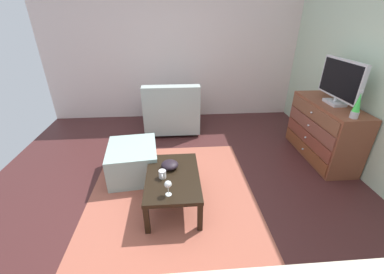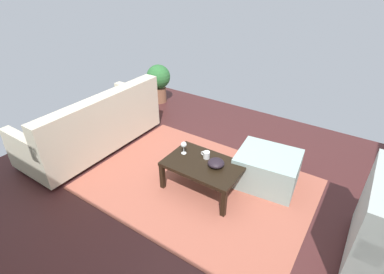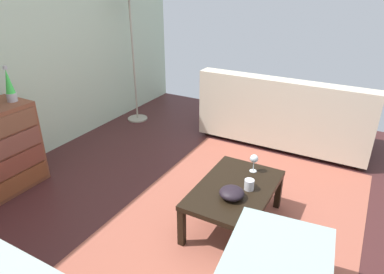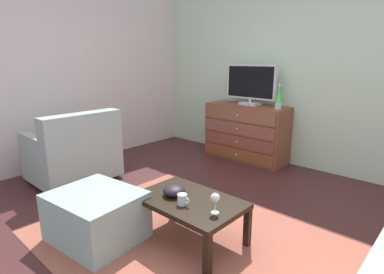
% 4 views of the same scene
% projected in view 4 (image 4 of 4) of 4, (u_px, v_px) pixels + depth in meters
% --- Properties ---
extents(ground_plane, '(5.59, 5.03, 0.05)m').
position_uv_depth(ground_plane, '(193.00, 228.00, 2.81)').
color(ground_plane, '#411F1E').
extents(wall_accent_rear, '(5.59, 0.12, 2.68)m').
position_uv_depth(wall_accent_rear, '(308.00, 69.00, 4.10)').
color(wall_accent_rear, beige).
rests_on(wall_accent_rear, ground_plane).
extents(wall_plain_left, '(0.12, 5.03, 2.68)m').
position_uv_depth(wall_plain_left, '(52.00, 69.00, 4.14)').
color(wall_plain_left, beige).
rests_on(wall_plain_left, ground_plane).
extents(area_rug, '(2.60, 1.90, 0.01)m').
position_uv_depth(area_rug, '(195.00, 243.00, 2.53)').
color(area_rug, '#9F5442').
rests_on(area_rug, ground_plane).
extents(dresser, '(1.21, 0.49, 0.82)m').
position_uv_depth(dresser, '(246.00, 132.00, 4.58)').
color(dresser, brown).
rests_on(dresser, ground_plane).
extents(tv, '(0.78, 0.18, 0.57)m').
position_uv_depth(tv, '(251.00, 84.00, 4.40)').
color(tv, silver).
rests_on(tv, dresser).
extents(lava_lamp, '(0.09, 0.09, 0.33)m').
position_uv_depth(lava_lamp, '(279.00, 98.00, 4.08)').
color(lava_lamp, '#B7B7BC').
rests_on(lava_lamp, dresser).
extents(coffee_table, '(0.87, 0.56, 0.36)m').
position_uv_depth(coffee_table, '(189.00, 204.00, 2.52)').
color(coffee_table, black).
rests_on(coffee_table, ground_plane).
extents(wine_glass, '(0.07, 0.07, 0.16)m').
position_uv_depth(wine_glass, '(215.00, 198.00, 2.26)').
color(wine_glass, silver).
rests_on(wine_glass, coffee_table).
extents(mug, '(0.11, 0.08, 0.08)m').
position_uv_depth(mug, '(182.00, 199.00, 2.41)').
color(mug, silver).
rests_on(mug, coffee_table).
extents(bowl_decorative, '(0.19, 0.19, 0.08)m').
position_uv_depth(bowl_decorative, '(174.00, 190.00, 2.57)').
color(bowl_decorative, black).
rests_on(bowl_decorative, coffee_table).
extents(armchair, '(0.80, 0.93, 0.88)m').
position_uv_depth(armchair, '(74.00, 153.00, 3.75)').
color(armchair, '#332319').
rests_on(armchair, ground_plane).
extents(ottoman, '(0.76, 0.67, 0.41)m').
position_uv_depth(ottoman, '(96.00, 216.00, 2.56)').
color(ottoman, '#90ABA6').
rests_on(ottoman, ground_plane).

